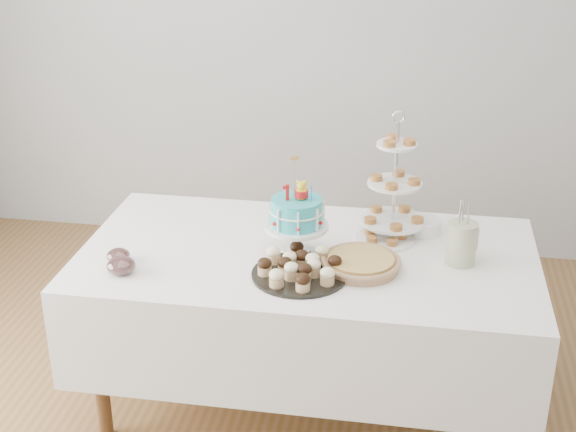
% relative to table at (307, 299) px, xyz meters
% --- Properties ---
extents(walls, '(5.04, 4.04, 2.70)m').
position_rel_table_xyz_m(walls, '(0.00, -0.30, 0.81)').
color(walls, '#A0A2A5').
rests_on(walls, floor).
extents(table, '(1.92, 1.02, 0.77)m').
position_rel_table_xyz_m(table, '(0.00, 0.00, 0.00)').
color(table, white).
rests_on(table, floor).
extents(birthday_cake, '(0.27, 0.27, 0.41)m').
position_rel_table_xyz_m(birthday_cake, '(-0.05, 0.00, 0.34)').
color(birthday_cake, white).
rests_on(birthday_cake, table).
extents(cupcake_tray, '(0.39, 0.39, 0.09)m').
position_rel_table_xyz_m(cupcake_tray, '(-0.00, -0.21, 0.27)').
color(cupcake_tray, black).
rests_on(cupcake_tray, table).
extents(pie, '(0.33, 0.33, 0.05)m').
position_rel_table_xyz_m(pie, '(0.23, -0.11, 0.26)').
color(pie, tan).
rests_on(pie, table).
extents(tiered_stand, '(0.29, 0.29, 0.56)m').
position_rel_table_xyz_m(tiered_stand, '(0.34, 0.25, 0.46)').
color(tiered_stand, silver).
rests_on(tiered_stand, table).
extents(plate_stack, '(0.16, 0.16, 0.06)m').
position_rel_table_xyz_m(plate_stack, '(0.47, 0.28, 0.26)').
color(plate_stack, white).
rests_on(plate_stack, table).
extents(pastry_plate, '(0.26, 0.26, 0.04)m').
position_rel_table_xyz_m(pastry_plate, '(0.31, 0.17, 0.24)').
color(pastry_plate, white).
rests_on(pastry_plate, table).
extents(jam_bowl_a, '(0.12, 0.12, 0.07)m').
position_rel_table_xyz_m(jam_bowl_a, '(-0.71, -0.31, 0.26)').
color(jam_bowl_a, silver).
rests_on(jam_bowl_a, table).
extents(jam_bowl_b, '(0.10, 0.10, 0.06)m').
position_rel_table_xyz_m(jam_bowl_b, '(-0.76, -0.21, 0.25)').
color(jam_bowl_b, silver).
rests_on(jam_bowl_b, table).
extents(utensil_pitcher, '(0.13, 0.12, 0.27)m').
position_rel_table_xyz_m(utensil_pitcher, '(0.63, 0.01, 0.32)').
color(utensil_pitcher, beige).
rests_on(utensil_pitcher, table).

